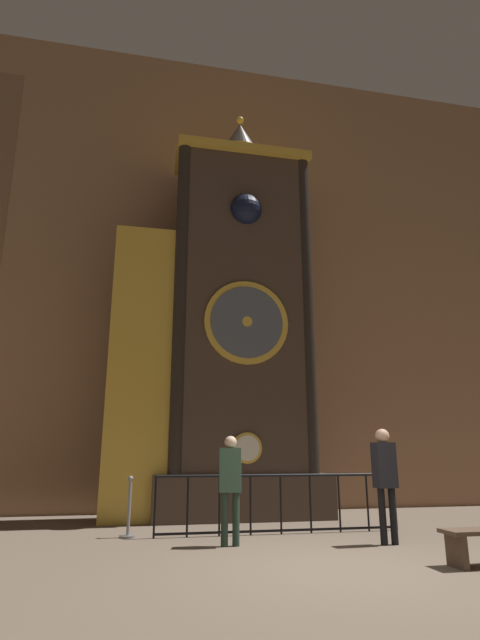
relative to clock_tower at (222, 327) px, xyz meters
name	(u,v)px	position (x,y,z in m)	size (l,w,h in m)	color
ground_plane	(348,569)	(0.71, -5.11, -4.28)	(28.00, 28.00, 0.00)	brown
cathedral_back_wall	(236,266)	(0.63, 1.50, 2.16)	(24.00, 0.32, 12.90)	#936B4C
clock_tower	(222,327)	(0.00, 0.00, 0.00)	(4.96, 1.83, 10.19)	#423328
railing_fence	(281,500)	(0.70, -2.30, -3.72)	(4.47, 0.05, 1.01)	black
visitor_near	(230,479)	(-0.40, -3.29, -3.30)	(0.38, 0.29, 1.64)	#213427
visitor_far	(385,473)	(2.04, -3.68, -3.21)	(0.36, 0.25, 1.76)	black
stanchion_post	(129,517)	(-1.94, -2.12, -3.96)	(0.28, 0.28, 0.99)	gray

